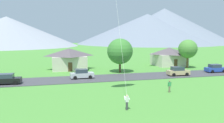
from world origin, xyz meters
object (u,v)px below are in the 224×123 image
at_px(house_left_center, 69,59).
at_px(parked_car_blue_mid_east, 215,68).
at_px(house_leftmost, 169,56).
at_px(parked_car_tan_east_end, 178,71).
at_px(parked_car_black_west_end, 7,79).
at_px(parked_car_silver_mid_west, 82,74).
at_px(tree_near_left, 120,51).
at_px(watcher_person, 169,86).
at_px(tree_left_of_center, 188,49).

bearing_deg(house_left_center, parked_car_blue_mid_east, -21.65).
relative_size(house_leftmost, parked_car_tan_east_end, 1.84).
xyz_separation_m(parked_car_blue_mid_east, parked_car_tan_east_end, (-9.58, -1.45, 0.00)).
xyz_separation_m(parked_car_black_west_end, parked_car_silver_mid_west, (12.16, 1.87, 0.00)).
bearing_deg(tree_near_left, house_leftmost, 24.96).
height_order(parked_car_silver_mid_west, watcher_person, parked_car_silver_mid_west).
distance_m(house_leftmost, tree_near_left, 16.86).
height_order(parked_car_silver_mid_west, parked_car_blue_mid_east, same).
relative_size(tree_near_left, tree_left_of_center, 1.05).
bearing_deg(tree_near_left, parked_car_silver_mid_west, -149.98).
xyz_separation_m(tree_left_of_center, parked_car_silver_mid_west, (-25.97, -6.96, -3.68)).
xyz_separation_m(house_left_center, parked_car_blue_mid_east, (29.44, -11.69, -1.64)).
relative_size(parked_car_blue_mid_east, parked_car_tan_east_end, 1.00).
relative_size(house_leftmost, tree_left_of_center, 1.16).
bearing_deg(watcher_person, parked_car_blue_mid_east, 35.78).
relative_size(house_leftmost, parked_car_black_west_end, 1.83).
xyz_separation_m(tree_near_left, parked_car_black_west_end, (-20.83, -6.88, -3.57)).
xyz_separation_m(house_left_center, tree_left_of_center, (27.42, -4.47, 2.04)).
relative_size(tree_near_left, parked_car_tan_east_end, 1.68).
relative_size(house_leftmost, parked_car_blue_mid_east, 1.84).
bearing_deg(parked_car_silver_mid_west, house_left_center, 97.24).
height_order(house_leftmost, house_left_center, house_left_center).
xyz_separation_m(house_leftmost, parked_car_black_west_end, (-36.01, -13.95, -1.53)).
height_order(tree_near_left, parked_car_silver_mid_west, tree_near_left).
height_order(house_left_center, tree_left_of_center, tree_left_of_center).
distance_m(house_left_center, parked_car_black_west_end, 17.15).
distance_m(house_leftmost, parked_car_blue_mid_east, 13.10).
bearing_deg(parked_car_silver_mid_west, tree_left_of_center, 14.99).
bearing_deg(parked_car_blue_mid_east, tree_near_left, 164.74).
bearing_deg(parked_car_blue_mid_east, watcher_person, -144.22).
xyz_separation_m(parked_car_tan_east_end, watcher_person, (-7.82, -11.09, 0.01)).
height_order(house_leftmost, parked_car_silver_mid_west, house_leftmost).
relative_size(tree_left_of_center, watcher_person, 4.05).
relative_size(tree_left_of_center, parked_car_silver_mid_west, 1.59).
xyz_separation_m(house_left_center, parked_car_tan_east_end, (19.87, -13.14, -1.64)).
bearing_deg(parked_car_black_west_end, tree_left_of_center, 13.04).
bearing_deg(parked_car_black_west_end, parked_car_tan_east_end, 0.30).
bearing_deg(parked_car_tan_east_end, tree_left_of_center, 48.92).
distance_m(parked_car_black_west_end, parked_car_blue_mid_east, 40.19).
height_order(tree_left_of_center, parked_car_black_west_end, tree_left_of_center).
height_order(parked_car_tan_east_end, watcher_person, parked_car_tan_east_end).
distance_m(parked_car_blue_mid_east, parked_car_tan_east_end, 9.68).
relative_size(parked_car_black_west_end, parked_car_silver_mid_west, 1.01).
relative_size(tree_left_of_center, parked_car_tan_east_end, 1.59).
height_order(house_left_center, watcher_person, house_left_center).
bearing_deg(house_left_center, parked_car_tan_east_end, -33.47).
height_order(parked_car_blue_mid_east, parked_car_tan_east_end, same).
relative_size(house_left_center, parked_car_silver_mid_west, 1.91).
bearing_deg(house_leftmost, parked_car_blue_mid_east, -71.43).
relative_size(tree_near_left, watcher_person, 4.27).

